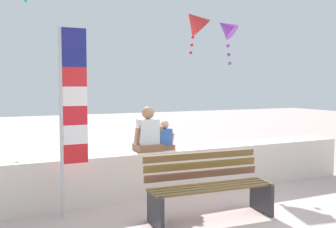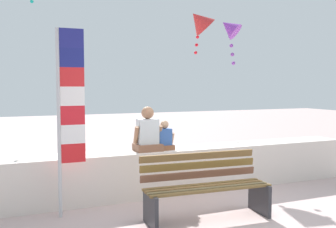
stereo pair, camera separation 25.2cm
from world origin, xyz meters
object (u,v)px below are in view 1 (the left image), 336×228
(person_adult, at_px, (148,134))
(person_child, at_px, (165,138))
(flag_banner, at_px, (70,107))
(kite_red, at_px, (195,21))
(kite_purple, at_px, (226,28))
(park_bench, at_px, (209,187))

(person_adult, relative_size, person_child, 1.49)
(flag_banner, bearing_deg, kite_red, 38.63)
(person_child, bearing_deg, flag_banner, -162.48)
(person_adult, distance_m, kite_purple, 3.10)
(person_child, bearing_deg, kite_red, 51.06)
(person_adult, distance_m, flag_banner, 1.56)
(flag_banner, xyz_separation_m, kite_red, (3.55, 2.84, 1.83))
(park_bench, xyz_separation_m, person_adult, (-0.35, 1.35, 0.62))
(person_adult, height_order, person_child, person_adult)
(kite_red, bearing_deg, person_child, -128.94)
(flag_banner, xyz_separation_m, kite_purple, (3.55, 1.51, 1.49))
(person_adult, bearing_deg, kite_red, 46.78)
(park_bench, distance_m, flag_banner, 2.22)
(person_child, relative_size, kite_purple, 0.49)
(park_bench, height_order, person_child, person_child)
(person_child, height_order, kite_purple, kite_purple)
(person_adult, distance_m, person_child, 0.32)
(kite_purple, height_order, kite_red, kite_red)
(kite_purple, bearing_deg, park_bench, -127.96)
(park_bench, xyz_separation_m, flag_banner, (-1.73, 0.82, 1.12))
(flag_banner, relative_size, kite_red, 2.33)
(park_bench, relative_size, person_adult, 2.43)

